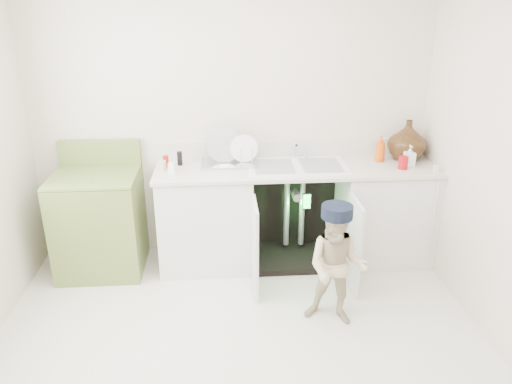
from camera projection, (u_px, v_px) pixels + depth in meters
ground at (241, 346)px, 3.47m from camera, size 3.50×3.50×0.00m
room_shell at (239, 178)px, 3.01m from camera, size 6.00×5.50×1.26m
counter_run at (300, 211)px, 4.46m from camera, size 2.44×1.02×1.26m
avocado_stove at (100, 221)px, 4.32m from camera, size 0.71×0.65×1.10m
repair_worker at (337, 265)px, 3.58m from camera, size 0.54×0.85×0.93m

